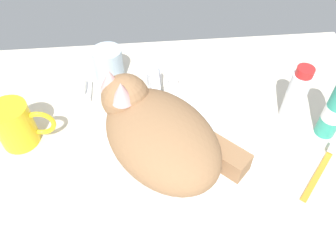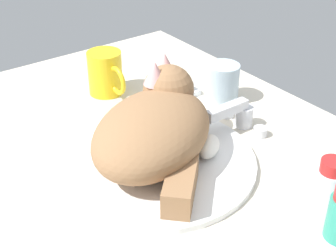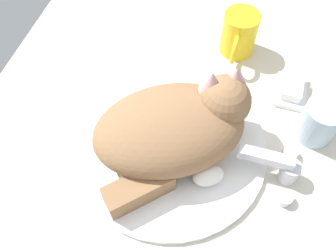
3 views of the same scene
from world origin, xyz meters
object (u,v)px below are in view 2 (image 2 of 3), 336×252
Objects in this scene: cat at (157,126)px; soap_bar at (178,83)px; faucet at (239,116)px; coffee_mug at (106,73)px; rinse_cup at (222,83)px; toothpaste_bottle at (326,203)px.

soap_bar is (-19.38, 19.79, -5.01)cm from cat.
faucet is 32.33cm from coffee_mug.
rinse_cup reaches higher than soap_bar.
rinse_cup is at bearing 30.51° from soap_bar.
coffee_mug reaches higher than rinse_cup.
cat is 2.74× the size of coffee_mug.
faucet is at bearing -26.22° from rinse_cup.
cat reaches higher than toothpaste_bottle.
soap_bar is at bearing 166.69° from toothpaste_bottle.
soap_bar is at bearing 55.56° from coffee_mug.
toothpaste_bottle is at bearing -13.31° from soap_bar.
toothpaste_bottle is (50.01, -11.83, 4.23)cm from soap_bar.
coffee_mug is (-28.65, 6.26, -2.27)cm from cat.
cat is 28.14cm from soap_bar.
coffee_mug is 1.82× the size of soap_bar.
cat is 4.98× the size of soap_bar.
faucet is 20.19cm from cat.
coffee_mug is 1.43× the size of rinse_cup.
coffee_mug is at bearing -155.38° from faucet.
rinse_cup is at bearing 45.82° from coffee_mug.
faucet is at bearing -0.24° from soap_bar.
toothpaste_bottle is (29.96, -11.74, 3.55)cm from faucet.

